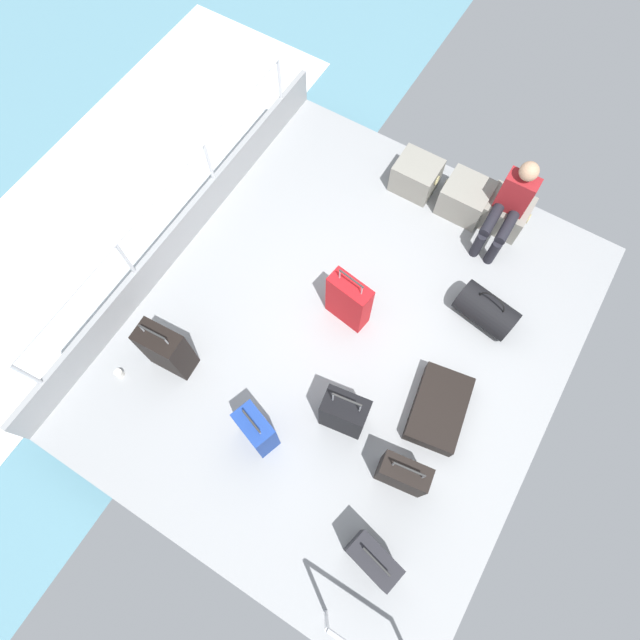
# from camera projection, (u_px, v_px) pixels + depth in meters

# --- Properties ---
(ground_plane) EXTENTS (4.40, 5.20, 0.06)m
(ground_plane) POSITION_uv_depth(u_px,v_px,m) (347.00, 337.00, 5.60)
(ground_plane) COLOR #939699
(gunwale_port) EXTENTS (0.06, 5.20, 0.45)m
(gunwale_port) POSITION_uv_depth(u_px,v_px,m) (181.00, 234.00, 5.79)
(gunwale_port) COLOR #939699
(gunwale_port) RESTS_ON ground_plane
(railing_port) EXTENTS (0.04, 4.20, 1.02)m
(railing_port) POSITION_uv_depth(u_px,v_px,m) (167.00, 205.00, 5.28)
(railing_port) COLOR silver
(railing_port) RESTS_ON ground_plane
(sea_wake) EXTENTS (12.00, 12.00, 0.01)m
(sea_wake) POSITION_uv_depth(u_px,v_px,m) (102.00, 207.00, 6.60)
(sea_wake) COLOR #598C9E
(sea_wake) RESTS_ON ground_plane
(cargo_crate_0) EXTENTS (0.53, 0.44, 0.40)m
(cargo_crate_0) POSITION_uv_depth(u_px,v_px,m) (416.00, 176.00, 6.13)
(cargo_crate_0) COLOR gray
(cargo_crate_0) RESTS_ON ground_plane
(cargo_crate_1) EXTENTS (0.55, 0.47, 0.41)m
(cargo_crate_1) POSITION_uv_depth(u_px,v_px,m) (465.00, 198.00, 6.00)
(cargo_crate_1) COLOR gray
(cargo_crate_1) RESTS_ON ground_plane
(cargo_crate_2) EXTENTS (0.53, 0.45, 0.37)m
(cargo_crate_2) POSITION_uv_depth(u_px,v_px,m) (505.00, 213.00, 5.95)
(cargo_crate_2) COLOR gray
(cargo_crate_2) RESTS_ON ground_plane
(passenger_seated) EXTENTS (0.34, 0.66, 1.07)m
(passenger_seated) POSITION_uv_depth(u_px,v_px,m) (510.00, 205.00, 5.54)
(passenger_seated) COLOR maroon
(passenger_seated) RESTS_ON ground_plane
(suitcase_0) EXTENTS (0.44, 0.34, 0.73)m
(suitcase_0) POSITION_uv_depth(u_px,v_px,m) (257.00, 430.00, 4.87)
(suitcase_0) COLOR navy
(suitcase_0) RESTS_ON ground_plane
(suitcase_1) EXTENTS (0.50, 0.33, 0.60)m
(suitcase_1) POSITION_uv_depth(u_px,v_px,m) (373.00, 560.00, 4.50)
(suitcase_1) COLOR black
(suitcase_1) RESTS_ON ground_plane
(suitcase_2) EXTENTS (0.62, 0.87, 0.21)m
(suitcase_2) POSITION_uv_depth(u_px,v_px,m) (439.00, 409.00, 5.16)
(suitcase_2) COLOR black
(suitcase_2) RESTS_ON ground_plane
(suitcase_3) EXTENTS (0.48, 0.26, 0.87)m
(suitcase_3) POSITION_uv_depth(u_px,v_px,m) (349.00, 301.00, 5.33)
(suitcase_3) COLOR red
(suitcase_3) RESTS_ON ground_plane
(suitcase_4) EXTENTS (0.46, 0.32, 0.87)m
(suitcase_4) POSITION_uv_depth(u_px,v_px,m) (344.00, 413.00, 4.92)
(suitcase_4) COLOR black
(suitcase_4) RESTS_ON ground_plane
(suitcase_5) EXTENTS (0.47, 0.28, 0.86)m
(suitcase_5) POSITION_uv_depth(u_px,v_px,m) (166.00, 350.00, 5.13)
(suitcase_5) COLOR black
(suitcase_5) RESTS_ON ground_plane
(suitcase_6) EXTENTS (0.48, 0.28, 0.67)m
(suitcase_6) POSITION_uv_depth(u_px,v_px,m) (403.00, 474.00, 4.77)
(suitcase_6) COLOR black
(suitcase_6) RESTS_ON ground_plane
(duffel_bag) EXTENTS (0.69, 0.46, 0.52)m
(duffel_bag) POSITION_uv_depth(u_px,v_px,m) (486.00, 310.00, 5.49)
(duffel_bag) COLOR black
(duffel_bag) RESTS_ON ground_plane
(paper_cup) EXTENTS (0.08, 0.08, 0.10)m
(paper_cup) POSITION_uv_depth(u_px,v_px,m) (119.00, 373.00, 5.36)
(paper_cup) COLOR white
(paper_cup) RESTS_ON ground_plane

